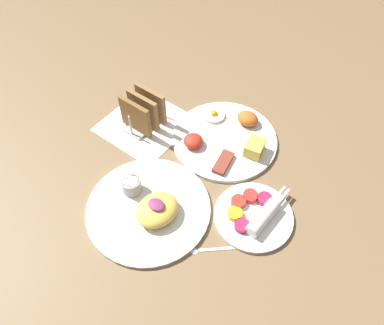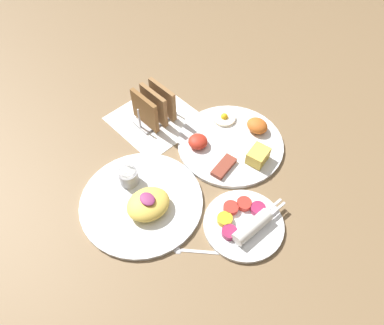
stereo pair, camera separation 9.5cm
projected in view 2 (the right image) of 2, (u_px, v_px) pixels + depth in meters
ground_plane at (182, 173)px, 0.96m from camera, size 3.00×3.00×0.00m
napkin_flat at (155, 119)px, 1.08m from camera, size 0.22×0.22×0.00m
plate_breakfast at (232, 143)px, 1.01m from camera, size 0.29×0.29×0.05m
plate_condiments at (245, 223)px, 0.86m from camera, size 0.19×0.19×0.04m
plate_foreground at (143, 201)px, 0.90m from camera, size 0.30×0.30×0.06m
toast_rack at (154, 106)px, 1.04m from camera, size 0.10×0.12×0.10m
teaspoon at (191, 250)px, 0.83m from camera, size 0.10×0.09×0.01m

